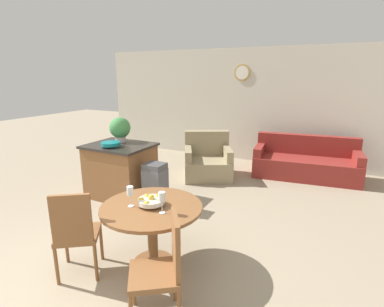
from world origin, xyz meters
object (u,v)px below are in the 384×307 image
(dining_chair_near_right, at_px, (163,265))
(couch, at_px, (305,163))
(dining_table, at_px, (152,219))
(fruit_bowl, at_px, (151,201))
(potted_plant, at_px, (120,128))
(armchair, at_px, (207,162))
(dining_chair_near_left, at_px, (76,231))
(teal_bowl, at_px, (111,144))
(trash_bin, at_px, (155,186))
(wine_glass_right, at_px, (162,198))
(kitchen_island, at_px, (121,170))
(wine_glass_left, at_px, (130,192))

(dining_chair_near_right, distance_m, couch, 4.60)
(dining_table, xyz_separation_m, fruit_bowl, (-0.00, 0.00, 0.22))
(fruit_bowl, relative_size, potted_plant, 0.66)
(dining_chair_near_right, height_order, couch, dining_chair_near_right)
(armchair, bearing_deg, fruit_bowl, -105.29)
(dining_chair_near_right, height_order, potted_plant, potted_plant)
(dining_chair_near_left, height_order, fruit_bowl, dining_chair_near_left)
(teal_bowl, relative_size, trash_bin, 0.42)
(fruit_bowl, distance_m, trash_bin, 1.58)
(dining_chair_near_left, xyz_separation_m, wine_glass_right, (0.79, 0.42, 0.36))
(kitchen_island, bearing_deg, wine_glass_right, -39.76)
(dining_chair_near_left, distance_m, trash_bin, 1.82)
(armchair, bearing_deg, wine_glass_right, -102.28)
(fruit_bowl, xyz_separation_m, trash_bin, (-0.82, 1.28, -0.41))
(couch, bearing_deg, wine_glass_right, -109.83)
(dining_chair_near_right, relative_size, kitchen_island, 0.90)
(kitchen_island, bearing_deg, teal_bowl, -92.49)
(wine_glass_right, bearing_deg, potted_plant, 138.75)
(fruit_bowl, bearing_deg, potted_plant, 137.30)
(dining_chair_near_left, relative_size, trash_bin, 1.32)
(couch, xyz_separation_m, armchair, (-1.84, -0.88, 0.02))
(teal_bowl, bearing_deg, trash_bin, 3.91)
(potted_plant, distance_m, armchair, 1.99)
(dining_table, height_order, teal_bowl, teal_bowl)
(dining_chair_near_left, xyz_separation_m, dining_chair_near_right, (1.11, -0.08, 0.00))
(dining_chair_near_right, distance_m, fruit_bowl, 0.82)
(wine_glass_right, relative_size, kitchen_island, 0.21)
(dining_chair_near_left, distance_m, kitchen_island, 2.20)
(wine_glass_right, relative_size, couch, 0.11)
(potted_plant, bearing_deg, teal_bowl, -73.59)
(dining_chair_near_left, bearing_deg, potted_plant, 83.38)
(fruit_bowl, relative_size, armchair, 0.23)
(dining_chair_near_right, relative_size, trash_bin, 1.32)
(dining_table, xyz_separation_m, potted_plant, (-1.75, 1.62, 0.61))
(potted_plant, bearing_deg, dining_chair_near_right, -44.23)
(dining_table, bearing_deg, wine_glass_right, -25.62)
(kitchen_island, relative_size, trash_bin, 1.47)
(dining_table, bearing_deg, potted_plant, 137.33)
(dining_chair_near_left, relative_size, armchair, 0.77)
(dining_table, distance_m, kitchen_island, 2.17)
(wine_glass_right, height_order, kitchen_island, wine_glass_right)
(fruit_bowl, height_order, couch, fruit_bowl)
(dining_chair_near_right, bearing_deg, armchair, -16.78)
(wine_glass_right, xyz_separation_m, trash_bin, (-1.02, 1.38, -0.53))
(wine_glass_left, bearing_deg, kitchen_island, 133.18)
(fruit_bowl, bearing_deg, dining_chair_near_right, -48.87)
(wine_glass_left, relative_size, trash_bin, 0.31)
(dining_chair_near_left, distance_m, dining_chair_near_right, 1.11)
(dining_table, height_order, wine_glass_right, wine_glass_right)
(couch, bearing_deg, dining_table, -112.80)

